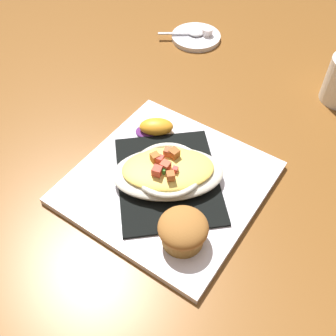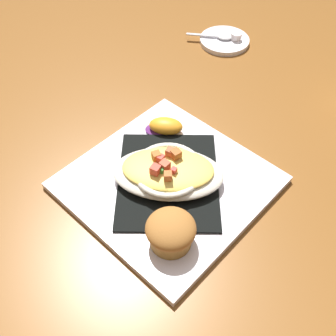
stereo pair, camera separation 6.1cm
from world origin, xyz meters
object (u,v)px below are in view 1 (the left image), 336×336
at_px(spoon, 193,33).
at_px(creamer_cup_0, 207,32).
at_px(square_plate, 168,183).
at_px(muffin, 183,230).
at_px(gratin_dish, 168,171).
at_px(orange_garnish, 155,127).
at_px(creamer_saucer, 196,37).

xyz_separation_m(spoon, creamer_cup_0, (0.03, 0.02, 0.00)).
height_order(square_plate, muffin, muffin).
height_order(gratin_dish, spoon, gratin_dish).
distance_m(orange_garnish, creamer_saucer, 0.33).
height_order(square_plate, spoon, spoon).
bearing_deg(creamer_saucer, spoon, -151.46).
bearing_deg(spoon, creamer_cup_0, 28.54).
xyz_separation_m(muffin, spoon, (-0.22, 0.49, -0.02)).
bearing_deg(orange_garnish, gratin_dish, -50.44).
height_order(square_plate, creamer_cup_0, creamer_cup_0).
bearing_deg(gratin_dish, creamer_cup_0, 106.09).
bearing_deg(square_plate, gratin_dish, -158.89).
relative_size(spoon, creamer_cup_0, 4.15).
bearing_deg(gratin_dish, muffin, -51.35).
bearing_deg(orange_garnish, creamer_saucer, 102.68).
distance_m(square_plate, gratin_dish, 0.03).
relative_size(square_plate, creamer_cup_0, 11.88).
bearing_deg(creamer_cup_0, orange_garnish, -81.44).
xyz_separation_m(gratin_dish, orange_garnish, (-0.07, 0.09, -0.01)).
distance_m(muffin, creamer_saucer, 0.54).
relative_size(square_plate, spoon, 2.86).
distance_m(square_plate, creamer_cup_0, 0.44).
distance_m(gratin_dish, orange_garnish, 0.11).
bearing_deg(square_plate, muffin, -51.40).
distance_m(creamer_saucer, spoon, 0.01).
distance_m(creamer_saucer, creamer_cup_0, 0.03).
relative_size(gratin_dish, creamer_cup_0, 8.54).
xyz_separation_m(square_plate, spoon, (-0.15, 0.41, 0.01)).
distance_m(muffin, creamer_cup_0, 0.54).
bearing_deg(creamer_saucer, creamer_cup_0, 28.54).
bearing_deg(gratin_dish, orange_garnish, 129.56).
distance_m(square_plate, muffin, 0.12).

